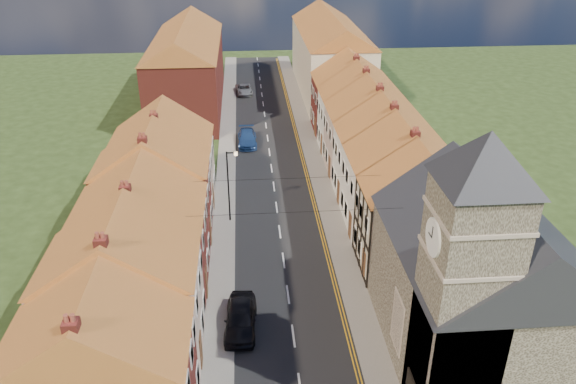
% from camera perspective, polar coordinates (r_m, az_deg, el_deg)
% --- Properties ---
extents(road, '(7.00, 90.00, 0.02)m').
position_cam_1_polar(road, '(54.75, -1.69, 2.43)').
color(road, black).
rests_on(road, ground).
extents(pavement_left, '(1.80, 90.00, 0.12)m').
position_cam_1_polar(pavement_left, '(54.71, -6.30, 2.31)').
color(pavement_left, gray).
rests_on(pavement_left, ground).
extents(pavement_right, '(1.80, 90.00, 0.12)m').
position_cam_1_polar(pavement_right, '(55.10, 2.89, 2.62)').
color(pavement_right, gray).
rests_on(pavement_right, ground).
extents(church, '(11.25, 14.25, 15.20)m').
position_cam_1_polar(church, '(30.92, 18.78, -7.84)').
color(church, black).
rests_on(church, ground).
extents(cottage_r_tudor, '(8.30, 5.20, 9.00)m').
position_cam_1_polar(cottage_r_tudor, '(39.03, 13.36, -1.80)').
color(cottage_r_tudor, '#ADA692').
rests_on(cottage_r_tudor, ground).
extents(cottage_r_white_near, '(8.30, 6.00, 9.00)m').
position_cam_1_polar(cottage_r_white_near, '(43.62, 11.40, 1.62)').
color(cottage_r_white_near, silver).
rests_on(cottage_r_white_near, ground).
extents(cottage_r_cream_mid, '(8.30, 5.20, 9.00)m').
position_cam_1_polar(cottage_r_cream_mid, '(48.38, 9.77, 4.37)').
color(cottage_r_cream_mid, silver).
rests_on(cottage_r_cream_mid, ground).
extents(cottage_r_pink, '(8.30, 6.00, 9.00)m').
position_cam_1_polar(cottage_r_pink, '(53.26, 8.42, 6.61)').
color(cottage_r_pink, tan).
rests_on(cottage_r_pink, ground).
extents(cottage_r_white_far, '(8.30, 5.20, 9.00)m').
position_cam_1_polar(cottage_r_white_far, '(58.23, 7.30, 8.48)').
color(cottage_r_white_far, silver).
rests_on(cottage_r_white_far, ground).
extents(cottage_r_cream_far, '(8.30, 6.00, 9.00)m').
position_cam_1_polar(cottage_r_cream_far, '(63.27, 6.34, 10.04)').
color(cottage_r_cream_far, maroon).
rests_on(cottage_r_cream_far, ground).
extents(cottage_l_brick_near, '(8.30, 5.70, 8.80)m').
position_cam_1_polar(cottage_l_brick_near, '(27.70, -18.55, -16.49)').
color(cottage_l_brick_near, maroon).
rests_on(cottage_l_brick_near, ground).
extents(cottage_l_cream, '(8.30, 6.30, 9.10)m').
position_cam_1_polar(cottage_l_cream, '(31.95, -16.42, -9.19)').
color(cottage_l_cream, tan).
rests_on(cottage_l_cream, ground).
extents(cottage_l_white, '(8.30, 6.90, 8.80)m').
position_cam_1_polar(cottage_l_white, '(37.29, -14.68, -3.59)').
color(cottage_l_white, maroon).
rests_on(cottage_l_white, ground).
extents(cottage_l_brick_mid, '(8.30, 5.70, 9.10)m').
position_cam_1_polar(cottage_l_brick_mid, '(42.53, -13.49, 0.77)').
color(cottage_l_brick_mid, maroon).
rests_on(cottage_l_brick_mid, ground).
extents(cottage_l_pink, '(8.30, 6.30, 8.80)m').
position_cam_1_polar(cottage_l_pink, '(47.81, -12.57, 3.68)').
color(cottage_l_pink, tan).
rests_on(cottage_l_pink, ground).
extents(block_right_far, '(8.30, 24.20, 10.50)m').
position_cam_1_polar(block_right_far, '(77.63, 4.30, 13.94)').
color(block_right_far, '#ADA692').
rests_on(block_right_far, ground).
extents(block_left_far, '(8.30, 24.20, 10.50)m').
position_cam_1_polar(block_left_far, '(72.21, -10.21, 12.60)').
color(block_left_far, maroon).
rests_on(block_left_far, ground).
extents(lamppost, '(0.88, 0.15, 6.00)m').
position_cam_1_polar(lamppost, '(44.17, -5.99, 1.01)').
color(lamppost, black).
rests_on(lamppost, pavement_left).
extents(car_near, '(2.13, 4.72, 1.57)m').
position_cam_1_polar(car_near, '(34.61, -4.84, -12.62)').
color(car_near, black).
rests_on(car_near, ground).
extents(car_far, '(2.05, 4.85, 1.40)m').
position_cam_1_polar(car_far, '(60.32, -4.17, 5.47)').
color(car_far, navy).
rests_on(car_far, ground).
extents(car_distant, '(2.46, 4.64, 1.24)m').
position_cam_1_polar(car_distant, '(77.60, -4.48, 10.36)').
color(car_distant, gray).
rests_on(car_distant, ground).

